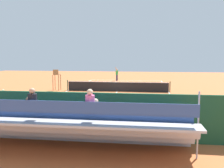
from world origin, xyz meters
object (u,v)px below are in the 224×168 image
(tennis_racket, at_px, (111,81))
(line_judge, at_px, (0,109))
(bleacher_stand, at_px, (72,126))
(tennis_ball_far, at_px, (109,82))
(umpire_chair, at_px, (56,78))
(tennis_ball_near, at_px, (112,82))
(tennis_net, at_px, (117,86))
(tennis_player, at_px, (117,74))
(courtside_bench, at_px, (130,123))
(equipment_bag, at_px, (95,130))

(tennis_racket, bearing_deg, line_judge, 84.60)
(bleacher_stand, xyz_separation_m, tennis_ball_far, (2.14, -23.81, -0.89))
(umpire_chair, xyz_separation_m, tennis_ball_near, (-4.48, -8.91, -1.28))
(bleacher_stand, bearing_deg, line_judge, -26.36)
(tennis_net, relative_size, tennis_ball_near, 156.06)
(bleacher_stand, xyz_separation_m, tennis_player, (1.24, -25.70, 0.09))
(tennis_player, bearing_deg, tennis_ball_near, 72.70)
(courtside_bench, xyz_separation_m, tennis_racket, (4.03, -22.83, -0.54))
(equipment_bag, relative_size, tennis_racket, 1.56)
(umpire_chair, relative_size, tennis_racket, 3.71)
(courtside_bench, height_order, tennis_racket, courtside_bench)
(tennis_net, xyz_separation_m, tennis_ball_far, (2.12, -8.45, -0.47))
(equipment_bag, bearing_deg, tennis_ball_near, -84.31)
(tennis_net, distance_m, tennis_ball_near, 8.92)
(bleacher_stand, height_order, tennis_ball_near, bleacher_stand)
(tennis_net, relative_size, tennis_racket, 17.85)
(tennis_racket, bearing_deg, bleacher_stand, 94.58)
(tennis_racket, bearing_deg, tennis_net, 101.72)
(tennis_net, height_order, courtside_bench, tennis_net)
(tennis_player, distance_m, tennis_ball_near, 1.94)
(tennis_net, distance_m, line_judge, 13.95)
(tennis_net, distance_m, bleacher_stand, 15.37)
(bleacher_stand, relative_size, tennis_ball_near, 137.27)
(tennis_ball_far, bearing_deg, tennis_net, 104.11)
(bleacher_stand, bearing_deg, tennis_racket, -85.42)
(tennis_player, relative_size, tennis_racket, 3.34)
(equipment_bag, height_order, tennis_racket, equipment_bag)
(tennis_net, relative_size, bleacher_stand, 1.14)
(courtside_bench, distance_m, tennis_ball_far, 22.12)
(equipment_bag, height_order, tennis_player, tennis_player)
(tennis_net, distance_m, tennis_ball_far, 8.72)
(bleacher_stand, height_order, tennis_racket, bleacher_stand)
(bleacher_stand, height_order, tennis_ball_far, bleacher_stand)
(bleacher_stand, bearing_deg, equipment_bag, -103.33)
(tennis_net, height_order, umpire_chair, umpire_chair)
(tennis_player, bearing_deg, tennis_racket, 45.67)
(tennis_ball_near, xyz_separation_m, tennis_ball_far, (0.40, 0.30, 0.00))
(equipment_bag, relative_size, tennis_ball_far, 13.64)
(tennis_racket, bearing_deg, courtside_bench, 100.01)
(tennis_net, bearing_deg, equipment_bag, 92.05)
(tennis_player, xyz_separation_m, tennis_ball_near, (0.50, 1.59, -0.98))
(tennis_ball_near, height_order, line_judge, line_judge)
(tennis_player, bearing_deg, courtside_bench, 97.89)
(bleacher_stand, distance_m, tennis_ball_far, 23.93)
(tennis_player, relative_size, tennis_ball_far, 29.18)
(tennis_player, xyz_separation_m, tennis_ball_far, (0.89, 1.89, -0.98))
(tennis_player, bearing_deg, umpire_chair, 64.67)
(line_judge, bearing_deg, umpire_chair, -81.12)
(umpire_chair, height_order, line_judge, umpire_chair)
(courtside_bench, distance_m, tennis_player, 23.84)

